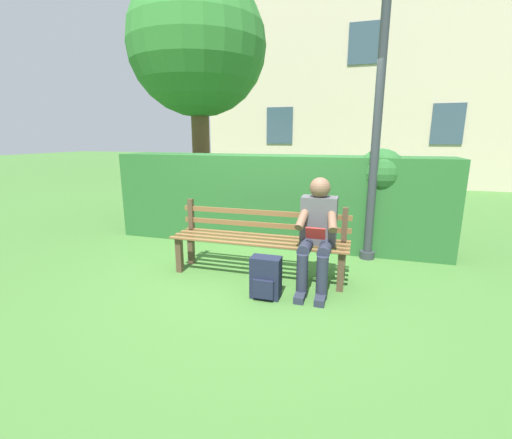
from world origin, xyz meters
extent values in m
plane|color=#3D6B2D|center=(0.00, 0.00, 0.00)|extent=(60.00, 60.00, 0.00)
cube|color=#4C3828|center=(-0.95, 0.15, 0.22)|extent=(0.07, 0.07, 0.43)
cube|color=#4C3828|center=(0.95, 0.15, 0.22)|extent=(0.07, 0.07, 0.43)
cube|color=#4C3828|center=(-0.95, -0.15, 0.22)|extent=(0.07, 0.07, 0.43)
cube|color=#4C3828|center=(0.95, -0.15, 0.22)|extent=(0.07, 0.07, 0.43)
cube|color=brown|center=(0.00, -0.20, 0.44)|extent=(2.05, 0.06, 0.02)
cube|color=brown|center=(0.00, -0.07, 0.44)|extent=(2.05, 0.06, 0.02)
cube|color=brown|center=(0.00, 0.07, 0.44)|extent=(2.05, 0.06, 0.02)
cube|color=brown|center=(0.00, 0.20, 0.44)|extent=(2.05, 0.06, 0.02)
cube|color=#4C3828|center=(-0.95, -0.19, 0.65)|extent=(0.06, 0.06, 0.38)
cube|color=#4C3828|center=(0.95, -0.19, 0.65)|extent=(0.06, 0.06, 0.38)
cube|color=brown|center=(0.00, -0.19, 0.57)|extent=(2.05, 0.02, 0.06)
cube|color=brown|center=(0.00, -0.19, 0.72)|extent=(2.05, 0.02, 0.06)
cube|color=#4C4C51|center=(-0.68, -0.02, 0.71)|extent=(0.38, 0.22, 0.52)
sphere|color=brown|center=(-0.68, 0.00, 1.07)|extent=(0.22, 0.22, 0.22)
cylinder|color=#232838|center=(-0.78, 0.19, 0.47)|extent=(0.13, 0.42, 0.13)
cylinder|color=#232838|center=(-0.58, 0.19, 0.47)|extent=(0.13, 0.42, 0.13)
cylinder|color=#232838|center=(-0.78, 0.40, 0.23)|extent=(0.12, 0.12, 0.45)
cylinder|color=#232838|center=(-0.58, 0.40, 0.23)|extent=(0.12, 0.12, 0.45)
cube|color=#232838|center=(-0.78, 0.48, 0.04)|extent=(0.10, 0.24, 0.07)
cube|color=#232838|center=(-0.58, 0.48, 0.04)|extent=(0.10, 0.24, 0.07)
cylinder|color=brown|center=(-0.83, 0.12, 0.78)|extent=(0.14, 0.32, 0.26)
cylinder|color=brown|center=(-0.53, 0.12, 0.78)|extent=(0.14, 0.32, 0.26)
cube|color=#B22626|center=(-0.68, 0.24, 0.64)|extent=(0.20, 0.07, 0.13)
cube|color=#265B28|center=(0.14, -1.39, 0.67)|extent=(4.94, 0.70, 1.33)
sphere|color=#265B28|center=(-1.34, -1.28, 1.13)|extent=(0.63, 0.63, 0.63)
sphere|color=#265B28|center=(1.38, -1.46, 1.07)|extent=(0.56, 0.56, 0.56)
cylinder|color=brown|center=(2.03, -2.83, 1.28)|extent=(0.35, 0.35, 2.56)
sphere|color=#2D702D|center=(2.03, -2.83, 3.28)|extent=(2.60, 2.60, 2.60)
sphere|color=#2D702D|center=(2.68, -3.22, 3.02)|extent=(1.56, 1.56, 1.56)
cube|color=#BCAD93|center=(-0.92, -9.82, 3.53)|extent=(10.30, 3.08, 7.06)
cube|color=#334756|center=(-3.49, -8.26, 1.98)|extent=(0.90, 0.04, 1.20)
cube|color=#334756|center=(1.66, -8.26, 1.98)|extent=(0.90, 0.04, 1.20)
cube|color=#334756|center=(-0.92, -8.26, 4.38)|extent=(0.90, 0.04, 1.20)
cube|color=#191E33|center=(-0.23, 0.52, 0.21)|extent=(0.30, 0.17, 0.43)
cube|color=#191E33|center=(-0.23, 0.62, 0.13)|extent=(0.21, 0.04, 0.19)
cylinder|color=#191E33|center=(-0.32, 0.42, 0.24)|extent=(0.04, 0.04, 0.26)
cylinder|color=#191E33|center=(-0.14, 0.42, 0.24)|extent=(0.04, 0.04, 0.26)
cylinder|color=#2D3338|center=(-1.24, -1.01, 0.05)|extent=(0.20, 0.20, 0.10)
cylinder|color=#2D3338|center=(-1.24, -1.01, 1.64)|extent=(0.11, 0.11, 3.29)
camera|label=1|loc=(-1.07, 3.69, 1.59)|focal=24.38mm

